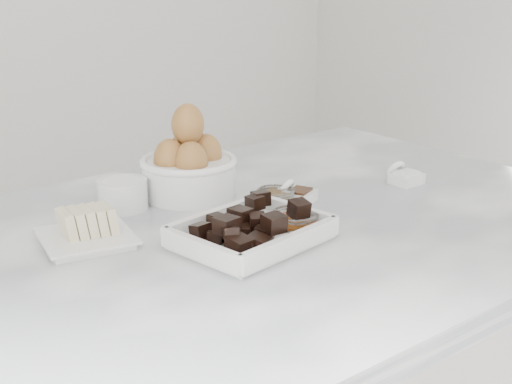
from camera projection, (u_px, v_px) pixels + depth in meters
marble_slab at (258, 235)px, 1.13m from camera, size 1.20×0.80×0.04m
chocolate_dish at (252, 228)px, 1.04m from camera, size 0.24×0.20×0.06m
butter_plate at (85, 231)px, 1.04m from camera, size 0.15×0.15×0.05m
sugar_ramekin at (123, 193)px, 1.19m from camera, size 0.08×0.08×0.05m
egg_bowl at (189, 166)px, 1.24m from camera, size 0.17×0.17×0.16m
honey_bowl at (276, 197)px, 1.20m from camera, size 0.07×0.07×0.03m
zest_bowl at (294, 221)px, 1.08m from camera, size 0.08×0.08×0.03m
vanilla_spoon at (296, 194)px, 1.22m from camera, size 0.07×0.08×0.04m
salt_spoon at (404, 176)px, 1.33m from camera, size 0.06×0.07×0.04m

